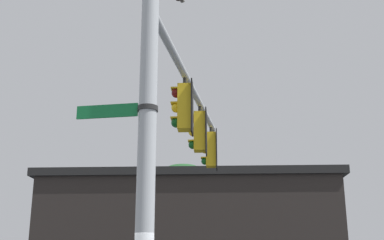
# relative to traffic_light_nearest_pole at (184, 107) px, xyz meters

# --- Properties ---
(signal_pole) EXTENTS (0.29, 0.29, 7.12)m
(signal_pole) POSITION_rel_traffic_light_nearest_pole_xyz_m (-3.07, 0.35, -1.91)
(signal_pole) COLOR #ADB2B7
(signal_pole) RESTS_ON ground
(mast_arm) EXTENTS (7.78, 1.09, 0.17)m
(mast_arm) POSITION_rel_traffic_light_nearest_pole_xyz_m (0.81, -0.12, 0.78)
(mast_arm) COLOR #ADB2B7
(traffic_light_nearest_pole) EXTENTS (0.54, 0.49, 1.31)m
(traffic_light_nearest_pole) POSITION_rel_traffic_light_nearest_pole_xyz_m (0.00, 0.00, 0.00)
(traffic_light_nearest_pole) COLOR black
(traffic_light_mid_inner) EXTENTS (0.54, 0.49, 1.31)m
(traffic_light_mid_inner) POSITION_rel_traffic_light_nearest_pole_xyz_m (2.10, -0.25, 0.00)
(traffic_light_mid_inner) COLOR black
(traffic_light_mid_outer) EXTENTS (0.54, 0.49, 1.31)m
(traffic_light_mid_outer) POSITION_rel_traffic_light_nearest_pole_xyz_m (4.19, -0.50, 0.00)
(traffic_light_mid_outer) COLOR black
(street_name_sign) EXTENTS (0.33, 1.37, 0.22)m
(street_name_sign) POSITION_rel_traffic_light_nearest_pole_xyz_m (-3.03, 0.65, -1.01)
(street_name_sign) COLOR #147238
(tree_by_storefront) EXTENTS (4.25, 4.25, 6.30)m
(tree_by_storefront) POSITION_rel_traffic_light_nearest_pole_xyz_m (10.55, 0.82, -1.30)
(tree_by_storefront) COLOR #4C3823
(tree_by_storefront) RESTS_ON ground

